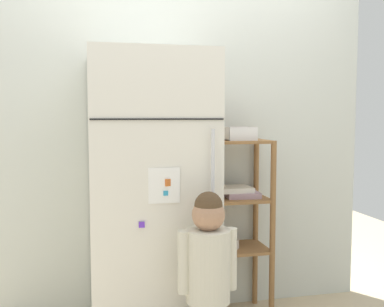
% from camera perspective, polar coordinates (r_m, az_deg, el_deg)
% --- Properties ---
extents(kitchen_wall_back, '(2.65, 0.03, 2.18)m').
position_cam_1_polar(kitchen_wall_back, '(3.02, -1.96, 0.43)').
color(kitchen_wall_back, silver).
rests_on(kitchen_wall_back, ground).
extents(refrigerator, '(0.70, 0.68, 1.68)m').
position_cam_1_polar(refrigerator, '(2.67, -5.23, -5.59)').
color(refrigerator, silver).
rests_on(refrigerator, ground).
extents(child_standing, '(0.31, 0.23, 0.95)m').
position_cam_1_polar(child_standing, '(2.32, 1.96, -13.94)').
color(child_standing, '#5E574D').
rests_on(child_standing, ground).
extents(pantry_shelf_unit, '(0.39, 0.33, 1.16)m').
position_cam_1_polar(pantry_shelf_unit, '(2.98, 5.83, -7.23)').
color(pantry_shelf_unit, olive).
rests_on(pantry_shelf_unit, ground).
extents(fruit_bin, '(0.18, 0.17, 0.08)m').
position_cam_1_polar(fruit_bin, '(2.90, 6.02, 2.44)').
color(fruit_bin, white).
rests_on(fruit_bin, pantry_shelf_unit).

